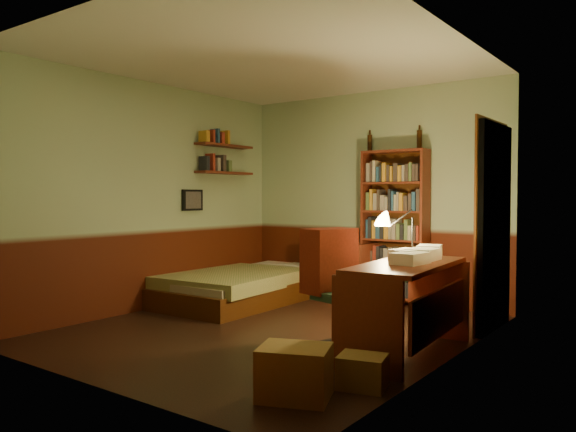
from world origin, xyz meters
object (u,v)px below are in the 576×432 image
Objects in this scene: bookshelf at (395,228)px; desk at (407,309)px; dresser at (342,271)px; desk_lamp at (413,223)px; cardboard_box_a at (295,372)px; cardboard_box_b at (362,372)px; office_chair at (346,294)px; bed at (245,275)px; mini_stereo at (351,236)px.

desk is at bearing -61.34° from bookshelf.
dresser is at bearing -172.41° from bookshelf.
bookshelf is 3.10× the size of desk_lamp.
desk is (1.00, -1.86, -0.55)m from bookshelf.
desk is 1.39m from cardboard_box_a.
bookshelf is 5.86× the size of cardboard_box_b.
office_chair is (-0.43, -0.24, 0.11)m from desk.
bed reaches higher than cardboard_box_b.
bed is 1.19× the size of bookshelf.
bookshelf is (0.61, -0.04, 0.13)m from mini_stereo.
bookshelf is 2.19m from desk.
desk_lamp is (1.40, -1.31, 0.26)m from mini_stereo.
desk_lamp is 1.89× the size of cardboard_box_b.
desk is at bearing -42.36° from mini_stereo.
bed is 1.91m from bookshelf.
bed is 3.39m from cardboard_box_a.
cardboard_box_a is at bearing -106.78° from desk_lamp.
bed is at bearing -136.03° from dresser.
bookshelf is 3.42m from cardboard_box_a.
cardboard_box_b is (1.78, -2.71, -0.25)m from dresser.
desk_lamp is (1.46, -1.19, 0.69)m from dresser.
office_chair is 2.16× the size of cardboard_box_a.
desk is at bearing -22.06° from bed.
dresser is 2.59× the size of cardboard_box_b.
cardboard_box_a is (0.06, -1.95, -0.88)m from desk_lamp.
desk_lamp is 2.14m from cardboard_box_a.
cardboard_box_b is at bearing -51.47° from mini_stereo.
dresser reaches higher than cardboard_box_a.
mini_stereo is at bearing 176.70° from bookshelf.
office_chair is at bearing 103.90° from cardboard_box_a.
office_chair reaches higher than cardboard_box_a.
dresser is 3.24× the size of mini_stereo.
mini_stereo is at bearing 66.71° from dresser.
cardboard_box_b is (0.53, -0.69, -0.37)m from office_chair.
dresser is 0.58× the size of desk.
dresser is 3.50m from cardboard_box_a.
bed is 2.69× the size of dresser.
cardboard_box_a is at bearing -120.78° from cardboard_box_b.
bookshelf is at bearing 103.19° from desk_lamp.
cardboard_box_b is (1.10, -2.80, -0.81)m from bookshelf.
desk is at bearing 96.18° from cardboard_box_b.
office_chair is at bearing -123.21° from desk_lamp.
bed is 3.31m from cardboard_box_b.
desk_lamp is (0.79, -1.27, 0.13)m from bookshelf.
office_chair is (0.57, -2.11, -0.44)m from bookshelf.
bookshelf is at bearing 10.16° from dresser.
cardboard_box_b is (0.26, 0.43, -0.06)m from cardboard_box_a.
bookshelf is at bearing 3.61° from mini_stereo.
mini_stereo is 3.38m from cardboard_box_b.
desk_lamp is (-0.21, 0.59, 0.67)m from desk.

